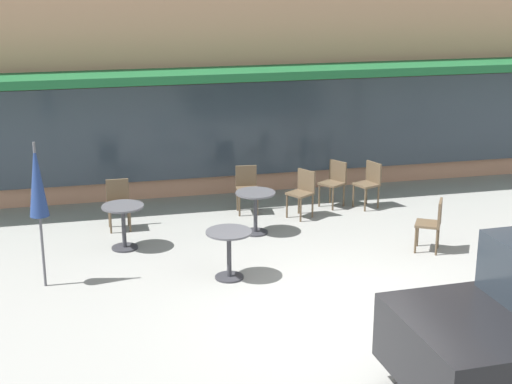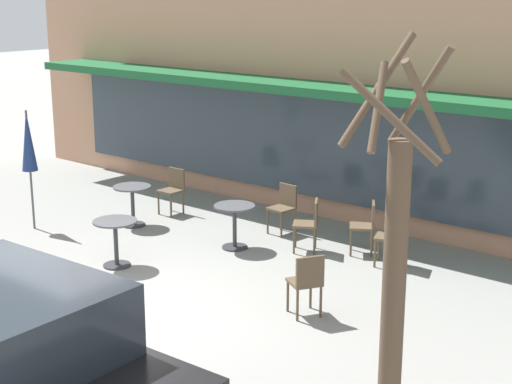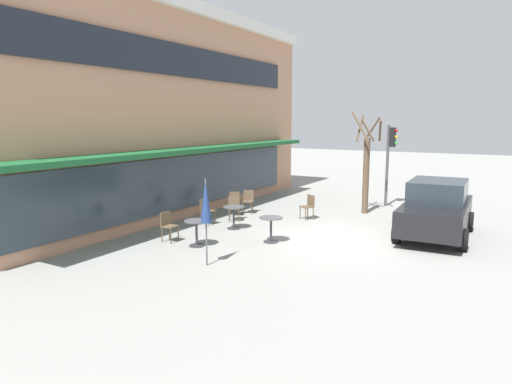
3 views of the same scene
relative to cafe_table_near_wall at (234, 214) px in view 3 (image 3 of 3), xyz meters
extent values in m
plane|color=gray|center=(0.50, -3.50, -0.52)|extent=(80.00, 80.00, 0.00)
cube|color=tan|center=(0.50, 6.50, 3.42)|extent=(17.89, 8.00, 7.86)
cube|color=silver|center=(0.50, 2.38, 7.10)|extent=(17.89, 0.24, 0.44)
cube|color=#19592D|center=(0.50, 1.95, 2.03)|extent=(15.20, 1.10, 0.16)
cube|color=#1E232D|center=(0.50, 2.44, 5.15)|extent=(14.31, 0.10, 1.10)
cube|color=#2D3842|center=(0.50, 2.44, 0.83)|extent=(14.31, 0.10, 1.90)
cylinder|color=#333338|center=(0.00, 0.00, -0.50)|extent=(0.44, 0.44, 0.03)
cylinder|color=#333338|center=(0.00, 0.00, -0.14)|extent=(0.07, 0.07, 0.70)
cylinder|color=#4C4C51|center=(0.00, 0.00, 0.23)|extent=(0.70, 0.70, 0.03)
cylinder|color=#333338|center=(-0.86, -1.88, -0.50)|extent=(0.44, 0.44, 0.03)
cylinder|color=#333338|center=(-0.86, -1.88, -0.14)|extent=(0.07, 0.07, 0.70)
cylinder|color=#4C4C51|center=(-0.86, -1.88, 0.23)|extent=(0.70, 0.70, 0.03)
cylinder|color=#333338|center=(-2.32, -0.24, -0.50)|extent=(0.44, 0.44, 0.03)
cylinder|color=#333338|center=(-2.32, -0.24, -0.14)|extent=(0.07, 0.07, 0.70)
cylinder|color=#4C4C51|center=(-2.32, -0.24, 0.23)|extent=(0.70, 0.70, 0.03)
cylinder|color=#4C4C51|center=(-3.58, -1.53, 0.58)|extent=(0.04, 0.04, 2.20)
cone|color=navy|center=(-3.58, -1.53, 1.13)|extent=(0.28, 0.28, 1.10)
cylinder|color=brown|center=(0.95, 0.41, -0.29)|extent=(0.04, 0.04, 0.45)
cylinder|color=brown|center=(0.77, 0.70, -0.29)|extent=(0.04, 0.04, 0.45)
cylinder|color=brown|center=(1.24, 0.59, -0.29)|extent=(0.04, 0.04, 0.45)
cylinder|color=brown|center=(1.06, 0.88, -0.29)|extent=(0.04, 0.04, 0.45)
cube|color=brown|center=(1.01, 0.65, -0.05)|extent=(0.55, 0.55, 0.04)
cube|color=brown|center=(1.16, 0.74, 0.17)|extent=(0.25, 0.36, 0.40)
cylinder|color=brown|center=(-2.16, 0.58, -0.29)|extent=(0.04, 0.04, 0.45)
cylinder|color=brown|center=(-2.50, 0.58, -0.29)|extent=(0.04, 0.04, 0.45)
cylinder|color=brown|center=(-2.16, 0.92, -0.29)|extent=(0.04, 0.04, 0.45)
cylinder|color=brown|center=(-2.50, 0.92, -0.29)|extent=(0.04, 0.04, 0.45)
cube|color=brown|center=(-2.33, 0.75, -0.05)|extent=(0.40, 0.40, 0.04)
cube|color=brown|center=(-2.33, 0.93, 0.17)|extent=(0.40, 0.04, 0.40)
cylinder|color=brown|center=(2.33, 0.71, -0.29)|extent=(0.04, 0.04, 0.45)
cylinder|color=brown|center=(2.21, 1.03, -0.29)|extent=(0.04, 0.04, 0.45)
cylinder|color=brown|center=(2.65, 0.84, -0.29)|extent=(0.04, 0.04, 0.45)
cylinder|color=brown|center=(2.53, 1.15, -0.29)|extent=(0.04, 0.04, 0.45)
cube|color=brown|center=(2.43, 0.93, -0.05)|extent=(0.52, 0.52, 0.04)
cube|color=brown|center=(2.60, 1.00, 0.17)|extent=(0.18, 0.39, 0.40)
cylinder|color=brown|center=(1.75, 0.92, -0.29)|extent=(0.04, 0.04, 0.45)
cylinder|color=brown|center=(1.57, 1.20, -0.29)|extent=(0.04, 0.04, 0.45)
cylinder|color=brown|center=(2.04, 1.10, -0.29)|extent=(0.04, 0.04, 0.45)
cylinder|color=brown|center=(1.85, 1.38, -0.29)|extent=(0.04, 0.04, 0.45)
cube|color=brown|center=(1.80, 1.15, -0.05)|extent=(0.55, 0.55, 0.04)
cube|color=brown|center=(1.95, 1.25, 0.17)|extent=(0.25, 0.36, 0.40)
cylinder|color=brown|center=(0.26, 0.95, -0.29)|extent=(0.04, 0.04, 0.45)
cylinder|color=brown|center=(-0.08, 0.99, -0.29)|extent=(0.04, 0.04, 0.45)
cylinder|color=brown|center=(0.29, 1.29, -0.29)|extent=(0.04, 0.04, 0.45)
cylinder|color=brown|center=(-0.04, 1.33, -0.29)|extent=(0.04, 0.04, 0.45)
cube|color=brown|center=(0.11, 1.14, -0.05)|extent=(0.44, 0.44, 0.04)
cube|color=brown|center=(0.13, 1.32, 0.17)|extent=(0.40, 0.08, 0.40)
cylinder|color=brown|center=(2.34, -1.56, -0.29)|extent=(0.04, 0.04, 0.45)
cylinder|color=brown|center=(2.52, -1.27, -0.29)|extent=(0.04, 0.04, 0.45)
cylinder|color=brown|center=(2.64, -1.73, -0.29)|extent=(0.04, 0.04, 0.45)
cylinder|color=brown|center=(2.81, -1.44, -0.29)|extent=(0.04, 0.04, 0.45)
cube|color=brown|center=(2.58, -1.50, -0.05)|extent=(0.55, 0.55, 0.04)
cube|color=brown|center=(2.73, -1.59, 0.17)|extent=(0.24, 0.37, 0.40)
cube|color=black|center=(2.29, -5.98, 0.18)|extent=(4.27, 1.96, 0.76)
cube|color=#232B33|center=(2.44, -5.98, 0.90)|extent=(2.16, 1.68, 0.68)
cylinder|color=black|center=(1.03, -6.93, -0.20)|extent=(0.65, 0.24, 0.64)
cylinder|color=black|center=(0.96, -5.13, -0.20)|extent=(0.65, 0.24, 0.64)
cylinder|color=black|center=(3.63, -6.83, -0.20)|extent=(0.65, 0.24, 0.64)
cylinder|color=black|center=(3.56, -5.03, -0.20)|extent=(0.65, 0.24, 0.64)
cylinder|color=brown|center=(4.78, -2.99, 0.94)|extent=(0.24, 0.24, 2.91)
cylinder|color=brown|center=(5.07, -3.08, 2.74)|extent=(0.26, 0.68, 0.93)
cylinder|color=brown|center=(4.79, -2.69, 2.79)|extent=(0.68, 0.11, 1.02)
cylinder|color=brown|center=(4.40, -2.83, 2.83)|extent=(0.42, 0.85, 1.11)
cylinder|color=brown|center=(4.55, -3.07, 2.70)|extent=(0.25, 0.53, 0.84)
cylinder|color=brown|center=(4.90, -3.43, 2.69)|extent=(0.96, 0.35, 0.84)
cylinder|color=#47474C|center=(6.71, -3.30, 1.18)|extent=(0.12, 0.12, 3.40)
cube|color=black|center=(6.71, -3.48, 2.38)|extent=(0.26, 0.20, 0.80)
sphere|color=red|center=(6.71, -3.61, 2.65)|extent=(0.13, 0.13, 0.13)
sphere|color=gold|center=(6.71, -3.61, 2.39)|extent=(0.13, 0.13, 0.13)
sphere|color=green|center=(6.71, -3.61, 2.13)|extent=(0.13, 0.13, 0.13)
camera|label=1|loc=(-3.02, -12.75, 4.21)|focal=55.00mm
camera|label=2|loc=(8.42, -9.52, 3.81)|focal=55.00mm
camera|label=3|loc=(-12.46, -8.16, 3.10)|focal=32.00mm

